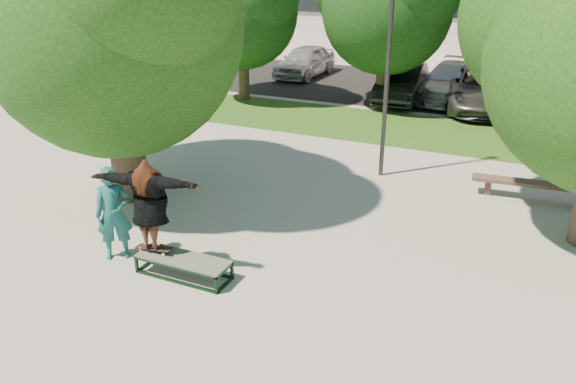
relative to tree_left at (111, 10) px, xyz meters
The scene contains 16 objects.
ground 6.26m from the tree_left, 14.31° to the right, with size 120.00×120.00×0.00m, color gray.
grass_strip 10.87m from the tree_left, 57.80° to the left, with size 30.00×4.00×0.02m, color #1D4814.
asphalt_strip 16.13m from the tree_left, 73.93° to the left, with size 40.00×8.00×0.01m, color black.
tree_left is the anchor object (origin of this frame).
bg_tree_left 10.26m from the tree_left, 102.86° to the left, with size 5.28×4.51×5.77m.
bg_tree_mid 11.45m from the tree_left, 73.68° to the left, with size 5.76×4.92×6.24m.
bg_tree_right 13.66m from the tree_left, 50.20° to the left, with size 5.04×4.31×5.43m.
lamppost 6.70m from the tree_left, 36.42° to the left, with size 0.25×0.15×6.11m.
grind_box 6.05m from the tree_left, 38.38° to the right, with size 1.80×0.60×0.38m.
skater_rig 4.92m from the tree_left, 44.43° to the right, with size 2.25×0.93×1.85m.
bystander 4.71m from the tree_left, 55.60° to the right, with size 0.69×0.45×1.89m, color #175958.
bench 10.75m from the tree_left, 22.69° to the left, with size 3.03×0.71×0.46m.
car_silver_a 15.87m from the tree_left, 96.76° to the left, with size 1.75×4.36×1.49m, color #B0B1B5.
car_dark 13.46m from the tree_left, 73.40° to the left, with size 1.56×4.48×1.48m, color black.
car_grey 14.61m from the tree_left, 61.30° to the left, with size 2.55×5.53×1.54m, color #535358.
car_silver_b 15.00m from the tree_left, 67.89° to the left, with size 2.04×5.01×1.45m, color #9E9FA3.
Camera 1 is at (4.64, -9.03, 5.57)m, focal length 35.00 mm.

